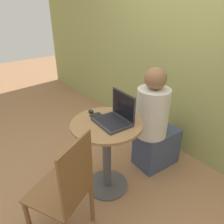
{
  "coord_description": "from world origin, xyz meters",
  "views": [
    {
      "loc": [
        1.36,
        -1.0,
        1.73
      ],
      "look_at": [
        0.02,
        0.05,
        0.85
      ],
      "focal_mm": 35.0,
      "sensor_mm": 36.0,
      "label": 1
    }
  ],
  "objects_px": {
    "cell_phone": "(95,115)",
    "laptop": "(116,116)",
    "chair_empty": "(66,191)",
    "person_seated": "(155,128)"
  },
  "relations": [
    {
      "from": "cell_phone",
      "to": "person_seated",
      "type": "relative_size",
      "value": 0.09
    },
    {
      "from": "chair_empty",
      "to": "person_seated",
      "type": "xyz_separation_m",
      "value": [
        -0.19,
        1.16,
        0.02
      ]
    },
    {
      "from": "chair_empty",
      "to": "person_seated",
      "type": "height_order",
      "value": "person_seated"
    },
    {
      "from": "person_seated",
      "to": "cell_phone",
      "type": "bearing_deg",
      "value": -109.63
    },
    {
      "from": "cell_phone",
      "to": "chair_empty",
      "type": "distance_m",
      "value": 0.74
    },
    {
      "from": "laptop",
      "to": "cell_phone",
      "type": "relative_size",
      "value": 3.18
    },
    {
      "from": "cell_phone",
      "to": "laptop",
      "type": "bearing_deg",
      "value": 20.76
    },
    {
      "from": "laptop",
      "to": "chair_empty",
      "type": "bearing_deg",
      "value": -72.55
    },
    {
      "from": "laptop",
      "to": "cell_phone",
      "type": "height_order",
      "value": "laptop"
    },
    {
      "from": "chair_empty",
      "to": "laptop",
      "type": "bearing_deg",
      "value": 107.45
    }
  ]
}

